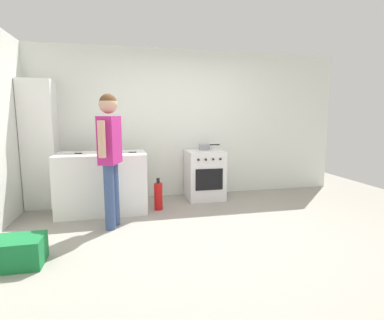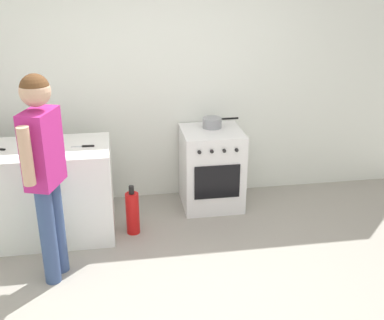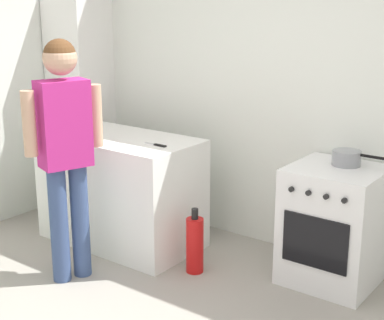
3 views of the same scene
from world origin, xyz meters
name	(u,v)px [view 2 (image 2 of 3)]	position (x,y,z in m)	size (l,w,h in m)	color
ground_plane	(206,298)	(0.00, 0.00, 0.00)	(8.00, 8.00, 0.00)	gray
back_wall	(173,81)	(0.00, 1.95, 1.30)	(6.00, 0.10, 2.60)	silver
counter_unit	(43,192)	(-1.35, 1.20, 0.45)	(1.30, 0.70, 0.90)	white
oven_left	(211,168)	(0.35, 1.58, 0.43)	(0.62, 0.62, 0.85)	white
pot	(212,123)	(0.37, 1.67, 0.90)	(0.38, 0.20, 0.10)	gray
knife_paring	(85,146)	(-0.92, 1.16, 0.91)	(0.21, 0.04, 0.01)	silver
person	(44,161)	(-1.19, 0.49, 1.04)	(0.30, 0.54, 1.72)	#384C7A
fire_extinguisher	(133,213)	(-0.52, 1.10, 0.22)	(0.13, 0.13, 0.50)	red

